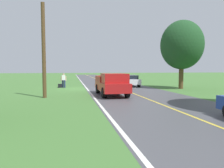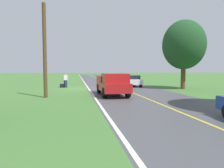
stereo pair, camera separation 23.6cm
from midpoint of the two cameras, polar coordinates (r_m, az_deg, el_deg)
The scene contains 10 objects.
ground_plane at distance 23.46m, azimuth -9.11°, elevation -1.24°, with size 200.00×200.00×0.00m, color #427033.
road_surface at distance 24.04m, azimuth 2.68°, elevation -1.06°, with size 7.81×120.00×0.00m, color #47474C.
lane_edge_line at distance 23.51m, azimuth -6.21°, elevation -1.19°, with size 0.16×117.60×0.00m, color silver.
lane_centre_line at distance 24.04m, azimuth 2.68°, elevation -1.05°, with size 0.14×117.60×0.00m, color gold.
hitchhiker_walking at distance 24.95m, azimuth -12.38°, elevation 1.29°, with size 0.62×0.51×1.75m.
suitcase_carried at distance 24.94m, azimuth -13.33°, elevation -0.46°, with size 0.20×0.46×0.46m, color black.
pickup_truck_passing at distance 16.98m, azimuth 0.60°, elevation 0.07°, with size 2.16×5.43×1.82m.
tree_far_side_near at distance 24.21m, azimuth 19.40°, elevation 10.09°, with size 4.62×4.62×7.46m.
sedan_near_oncoming at distance 26.36m, azimuth 5.53°, elevation 1.02°, with size 2.01×4.44×1.41m.
utility_pole_roadside at distance 16.50m, azimuth -17.61°, elevation 8.67°, with size 0.28×0.28×7.05m, color brown.
Camera 2 is at (0.24, 23.38, 2.15)m, focal length 33.28 mm.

